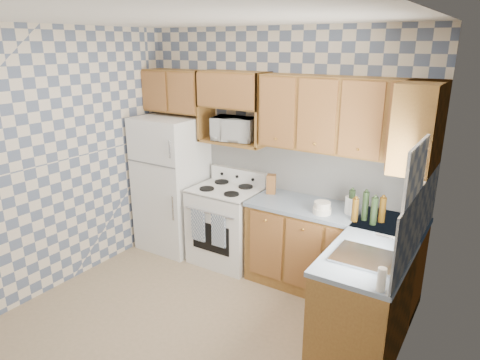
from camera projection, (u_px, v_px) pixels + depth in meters
The scene contains 31 objects.
floor at pixel (192, 328), 3.96m from camera, with size 3.40×3.40×0.00m, color #8C7858.
back_wall at pixel (276, 152), 4.84m from camera, with size 3.40×0.02×2.70m, color slate.
right_wall at pixel (398, 238), 2.68m from camera, with size 0.02×3.20×2.70m, color slate.
backsplash_back at pixel (308, 170), 4.67m from camera, with size 2.60×0.01×0.56m, color white.
backsplash_right at pixel (418, 218), 3.38m from camera, with size 0.01×1.60×0.56m, color white.
refrigerator at pixel (172, 184), 5.36m from camera, with size 0.75×0.70×1.68m, color white.
stove_body at pixel (227, 225), 5.09m from camera, with size 0.76×0.65×0.90m, color white.
cooktop at pixel (226, 189), 4.95m from camera, with size 0.76×0.65×0.03m, color silver.
backguard at pixel (239, 176), 5.14m from camera, with size 0.76×0.08×0.17m, color white.
dish_towel_left at pixel (198, 225), 4.86m from camera, with size 0.18×0.03×0.37m, color navy.
dish_towel_right at pixel (219, 231), 4.72m from camera, with size 0.18×0.03×0.37m, color navy.
base_cabinets_back at pixel (331, 252), 4.45m from camera, with size 1.75×0.60×0.88m, color brown.
base_cabinets_right at pixel (373, 291), 3.76m from camera, with size 0.60×1.60×0.88m, color brown.
countertop_back at pixel (334, 212), 4.31m from camera, with size 1.77×0.63×0.04m, color slate.
countertop_right at pixel (377, 244), 3.62m from camera, with size 0.63×1.60×0.04m, color slate.
upper_cabinets_back at pixel (345, 116), 4.13m from camera, with size 1.75×0.33×0.74m, color brown.
upper_cabinets_fridge at pixel (177, 91), 5.17m from camera, with size 0.82×0.33×0.50m, color brown.
upper_cabinets_right at pixel (419, 126), 3.62m from camera, with size 0.33×0.70×0.74m, color brown.
microwave_shelf at pixel (234, 142), 4.92m from camera, with size 0.80×0.33×0.03m, color brown.
microwave at pixel (234, 129), 4.90m from camera, with size 0.49×0.33×0.27m, color white.
sink at pixel (366, 258), 3.33m from camera, with size 0.48×0.40×0.03m, color #B7B7BC.
window at pixel (412, 202), 3.02m from camera, with size 0.02×0.66×0.86m, color silver.
bottle_0 at pixel (365, 206), 4.02m from camera, with size 0.06×0.06×0.28m, color black.
bottle_1 at pixel (374, 211), 3.92m from camera, with size 0.06×0.06×0.26m, color black.
bottle_2 at pixel (382, 210), 3.98m from camera, with size 0.06×0.06×0.24m, color #58380E.
bottle_3 at pixel (355, 210), 4.00m from camera, with size 0.06×0.06×0.22m, color #58380E.
bottle_4 at pixel (352, 202), 4.14m from camera, with size 0.06×0.06×0.25m, color black.
knife_block at pixel (271, 184), 4.75m from camera, with size 0.10×0.10×0.22m, color brown.
electric_kettle at pixel (352, 205), 4.19m from camera, with size 0.14×0.14×0.17m, color white.
food_containers at pixel (322, 208), 4.19m from camera, with size 0.18×0.18×0.12m, color silver, non-canonical shape.
soap_bottle at pixel (382, 280), 2.87m from camera, with size 0.06×0.06×0.17m, color silver.
Camera 1 is at (2.17, -2.60, 2.52)m, focal length 32.00 mm.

